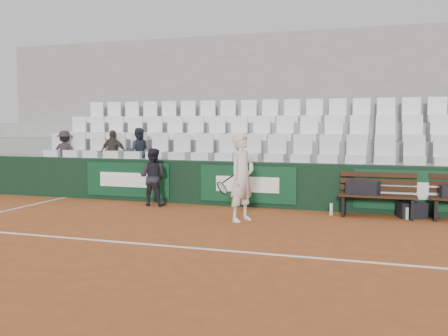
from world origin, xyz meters
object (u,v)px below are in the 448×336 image
(sports_bag_ground, at_px, (412,210))
(spectator_b, at_px, (113,135))
(ball_kid, at_px, (153,177))
(water_bottle_far, at_px, (407,213))
(sports_bag_left, at_px, (363,187))
(bench_left, at_px, (377,206))
(water_bottle_near, at_px, (331,209))
(spectator_a, at_px, (64,135))
(spectator_c, at_px, (138,134))
(tennis_player, at_px, (242,177))

(sports_bag_ground, bearing_deg, spectator_b, 172.90)
(ball_kid, bearing_deg, water_bottle_far, 177.68)
(sports_bag_left, bearing_deg, bench_left, -1.51)
(water_bottle_near, bearing_deg, spectator_a, 171.31)
(water_bottle_near, xyz_separation_m, spectator_a, (-7.12, 1.09, 1.45))
(water_bottle_near, height_order, spectator_c, spectator_c)
(water_bottle_far, bearing_deg, spectator_a, 172.68)
(water_bottle_far, relative_size, spectator_a, 0.21)
(bench_left, bearing_deg, spectator_b, 171.23)
(spectator_a, bearing_deg, sports_bag_ground, 159.03)
(water_bottle_far, relative_size, spectator_b, 0.21)
(ball_kid, distance_m, spectator_c, 1.72)
(bench_left, bearing_deg, ball_kid, -179.03)
(water_bottle_far, bearing_deg, water_bottle_near, 179.46)
(water_bottle_near, distance_m, spectator_b, 5.94)
(sports_bag_ground, height_order, tennis_player, tennis_player)
(sports_bag_left, xyz_separation_m, sports_bag_ground, (0.94, 0.10, -0.43))
(sports_bag_ground, distance_m, spectator_a, 8.84)
(water_bottle_near, bearing_deg, tennis_player, -144.14)
(ball_kid, distance_m, spectator_b, 2.18)
(water_bottle_near, bearing_deg, spectator_c, 167.58)
(water_bottle_far, bearing_deg, spectator_c, 170.23)
(sports_bag_left, height_order, tennis_player, tennis_player)
(water_bottle_near, xyz_separation_m, spectator_c, (-4.94, 1.09, 1.48))
(tennis_player, distance_m, spectator_b, 4.71)
(water_bottle_far, xyz_separation_m, tennis_player, (-3.03, -1.13, 0.72))
(tennis_player, xyz_separation_m, spectator_c, (-3.37, 2.23, 0.77))
(spectator_a, height_order, spectator_b, spectator_b)
(bench_left, distance_m, spectator_a, 8.19)
(bench_left, xyz_separation_m, spectator_a, (-8.02, 1.01, 1.34))
(sports_bag_left, xyz_separation_m, tennis_player, (-2.19, -1.22, 0.26))
(sports_bag_ground, height_order, water_bottle_far, sports_bag_ground)
(bench_left, distance_m, spectator_c, 6.08)
(sports_bag_left, height_order, water_bottle_near, sports_bag_left)
(water_bottle_near, xyz_separation_m, water_bottle_far, (1.46, -0.01, -0.00))
(spectator_a, bearing_deg, spectator_c, 164.94)
(spectator_a, relative_size, spectator_b, 0.98)
(spectator_c, bearing_deg, water_bottle_near, 143.57)
(water_bottle_near, bearing_deg, bench_left, 4.96)
(sports_bag_ground, bearing_deg, ball_kid, -177.99)
(spectator_a, xyz_separation_m, spectator_c, (2.18, 0.00, 0.04))
(spectator_c, bearing_deg, sports_bag_left, 145.76)
(tennis_player, bearing_deg, water_bottle_far, 20.35)
(sports_bag_ground, bearing_deg, bench_left, -170.34)
(tennis_player, height_order, spectator_b, spectator_b)
(bench_left, xyz_separation_m, spectator_b, (-6.55, 1.01, 1.35))
(sports_bag_ground, height_order, spectator_b, spectator_b)
(water_bottle_far, bearing_deg, sports_bag_ground, 64.70)
(bench_left, height_order, spectator_b, spectator_b)
(bench_left, xyz_separation_m, sports_bag_ground, (0.66, 0.11, -0.07))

